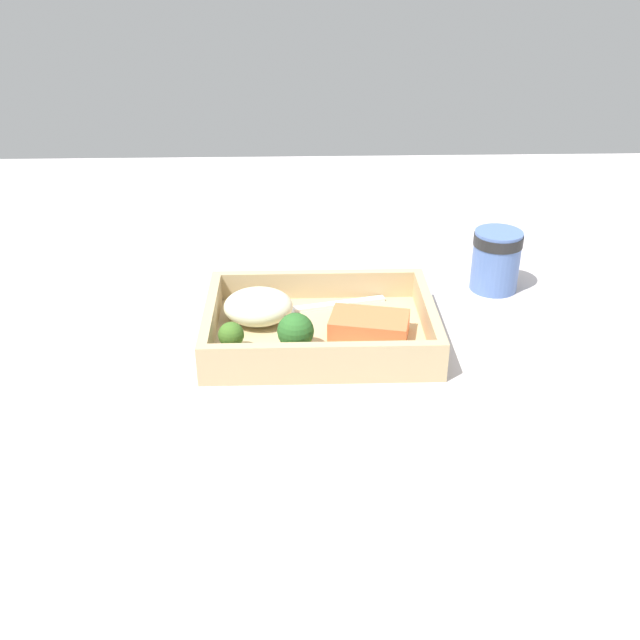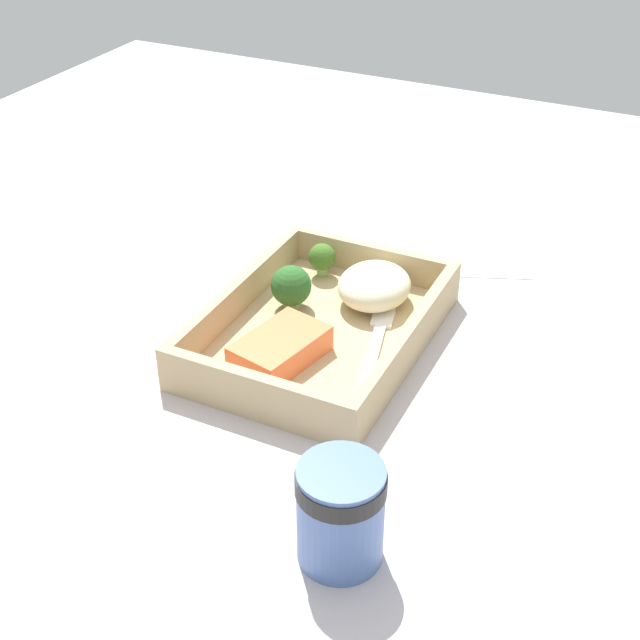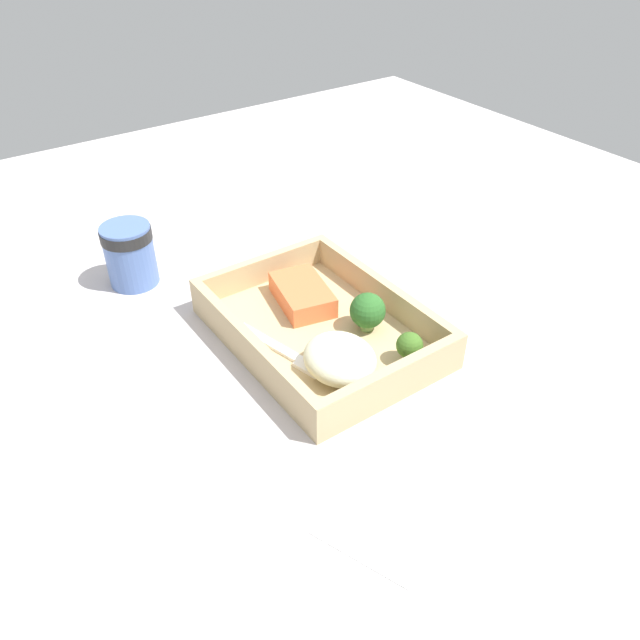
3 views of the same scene
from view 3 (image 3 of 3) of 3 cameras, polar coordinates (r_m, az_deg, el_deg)
name	(u,v)px [view 3 (image 3 of 3)]	position (r cm, az deg, el deg)	size (l,w,h in cm)	color
ground_plane	(320,344)	(75.83, 0.00, -2.24)	(160.00, 160.00, 2.00)	#BCB5B6
takeout_tray	(320,334)	(74.84, 0.00, -1.29)	(27.65, 20.15, 1.20)	tan
tray_rim	(320,318)	(73.39, 0.00, 0.18)	(27.65, 20.15, 3.58)	tan
salmon_fillet	(302,294)	(78.26, -1.63, 2.35)	(9.26, 5.79, 2.64)	#EF6E3F
mashed_potatoes	(340,359)	(67.18, 1.83, -3.56)	(8.57, 7.58, 4.15)	beige
broccoli_floret_1	(368,311)	(73.40, 4.37, 0.82)	(4.27, 4.27, 4.79)	#78A158
broccoli_floret_2	(409,346)	(69.30, 8.18, -2.37)	(3.01, 3.01, 3.82)	#87AA5E
fork	(277,347)	(71.76, -3.94, -2.49)	(15.73, 5.41, 0.44)	white
paper_cup	(129,252)	(86.47, -17.03, 5.98)	(6.66, 6.66, 8.49)	#506DAD
receipt_slip	(393,506)	(58.39, 6.70, -16.56)	(9.55, 12.71, 0.24)	white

